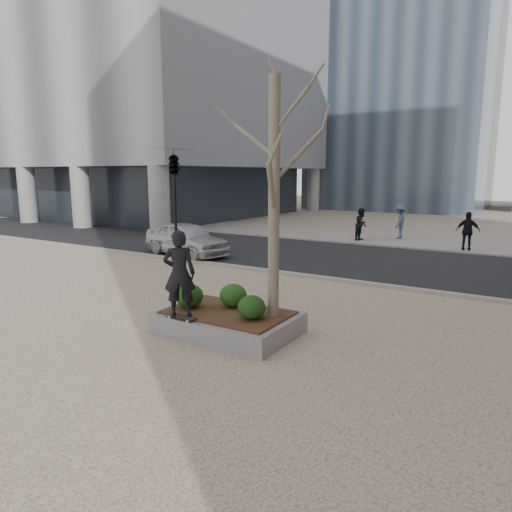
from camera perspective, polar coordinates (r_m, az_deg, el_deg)
The scene contains 16 objects.
ground at distance 11.05m, azimuth -7.79°, elevation -8.49°, with size 120.00×120.00×0.00m, color #BFA88D.
street at distance 19.56m, azimuth 11.22°, elevation -0.33°, with size 60.00×8.00×0.02m, color black.
far_sidewalk at distance 26.15m, azimuth 16.69°, elevation 2.08°, with size 60.00×6.00×0.02m, color gray.
planter at distance 10.40m, azimuth -3.53°, elevation -8.32°, with size 3.00×2.00×0.45m, color gray.
planter_mulch at distance 10.33m, azimuth -3.54°, elevation -7.03°, with size 2.70×1.70×0.04m, color #382314.
sycamore_tree at distance 9.58m, azimuth 2.29°, elevation 11.77°, with size 2.80×2.80×6.60m, color gray, non-canonical shape.
shrub_left at distance 10.65m, azimuth -8.34°, elevation -4.93°, with size 0.65×0.65×0.55m, color #153511.
shrub_middle at distance 10.60m, azimuth -2.86°, elevation -4.94°, with size 0.63×0.63×0.54m, color #1C3D13.
shrub_right at distance 9.72m, azimuth -0.55°, elevation -6.43°, with size 0.60×0.60×0.51m, color black.
skateboard at distance 10.03m, azimuth -9.39°, elevation -7.57°, with size 0.78×0.20×0.07m, color black, non-canonical shape.
skateboarder at distance 9.78m, azimuth -9.55°, elevation -2.17°, with size 0.68×0.44×1.86m, color black.
police_car at distance 20.05m, azimuth -8.70°, elevation 2.17°, with size 1.73×4.31×1.47m, color silver.
pedestrian_a at distance 25.00m, azimuth 13.05°, elevation 3.89°, with size 0.83×0.65×1.71m, color black.
pedestrian_b at distance 26.14m, azimuth 17.50°, elevation 4.13°, with size 1.21×0.70×1.88m, color #3E4D70.
pedestrian_c at distance 23.26m, azimuth 24.96°, elevation 2.83°, with size 1.05×0.44×1.78m, color black.
traffic_light_near at distance 18.35m, azimuth -10.06°, elevation 6.08°, with size 0.60×2.48×4.50m, color black, non-canonical shape.
Camera 1 is at (6.74, -8.02, 3.54)m, focal length 32.00 mm.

